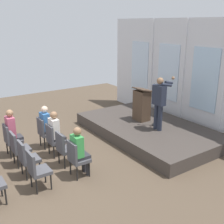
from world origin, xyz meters
The scene contains 18 objects.
ground_plane centered at (0.00, 0.00, 0.00)m, with size 15.84×15.84×0.00m, color brown.
rear_partition centered at (0.04, 6.08, 1.90)m, with size 8.29×0.14×3.81m.
stage_platform centered at (0.00, 4.38, 0.19)m, with size 4.86×2.83×0.39m, color #3F3833.
speaker centered at (0.53, 4.33, 1.37)m, with size 0.52×0.69×1.68m.
mic_stand centered at (0.21, 4.56, 0.73)m, with size 0.28×0.28×1.55m.
lectern centered at (-0.48, 4.49, 0.94)m, with size 0.60×0.48×1.16m.
chair_r0_c0 centered at (-1.04, 1.16, 0.53)m, with size 0.46×0.44×0.94m.
audience_r0_c0 centered at (-1.04, 1.24, 0.73)m, with size 0.36×0.39×1.31m.
chair_r0_c1 centered at (-0.35, 1.16, 0.53)m, with size 0.46×0.44×0.94m.
audience_r0_c1 centered at (-0.35, 1.24, 0.73)m, with size 0.36×0.39×1.32m.
chair_r0_c2 centered at (0.35, 1.16, 0.53)m, with size 0.46×0.44×0.94m.
chair_r0_c3 centered at (1.04, 1.16, 0.53)m, with size 0.46×0.44×0.94m.
audience_r0_c3 centered at (1.04, 1.24, 0.72)m, with size 0.36×0.39×1.29m.
chair_r1_c0 centered at (-1.04, 0.16, 0.53)m, with size 0.46×0.44×0.94m.
audience_r1_c0 centered at (-1.04, 0.24, 0.76)m, with size 0.36×0.39×1.37m.
chair_r1_c1 centered at (-0.35, 0.16, 0.53)m, with size 0.46×0.44×0.94m.
chair_r1_c2 centered at (0.35, 0.16, 0.53)m, with size 0.46×0.44×0.94m.
chair_r1_c3 centered at (1.04, 0.16, 0.53)m, with size 0.46×0.44×0.94m.
Camera 1 is at (6.61, -1.59, 3.66)m, focal length 44.88 mm.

